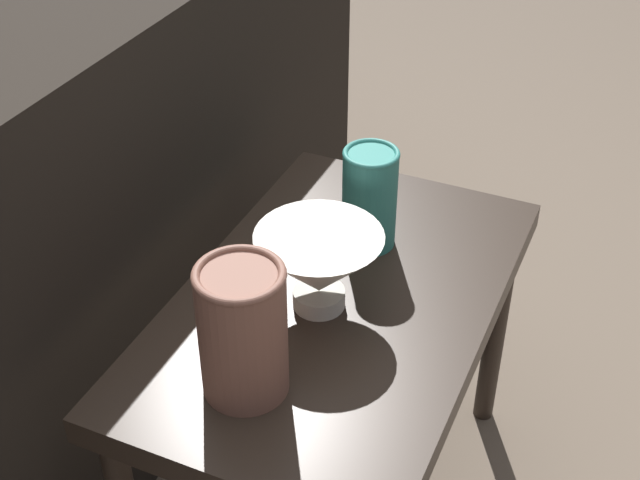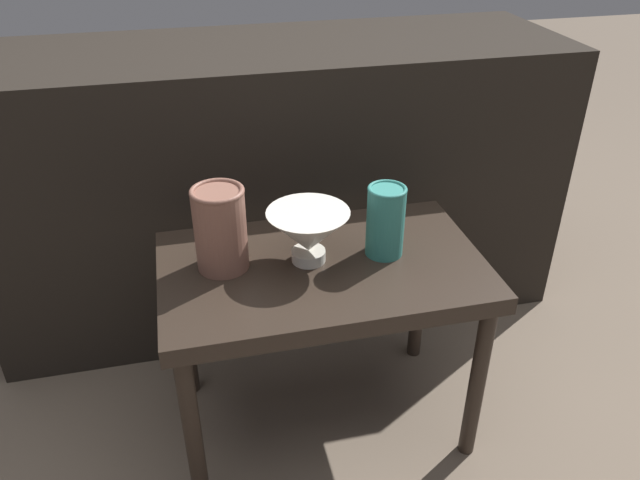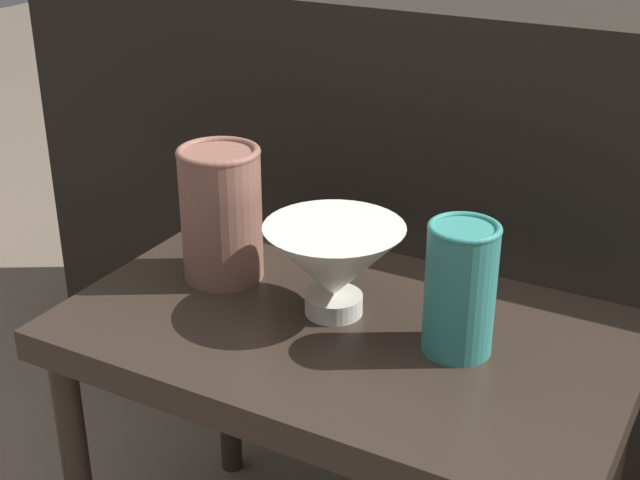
{
  "view_description": "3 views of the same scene",
  "coord_description": "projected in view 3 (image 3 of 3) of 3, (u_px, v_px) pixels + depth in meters",
  "views": [
    {
      "loc": [
        -0.88,
        -0.36,
        1.25
      ],
      "look_at": [
        -0.01,
        0.02,
        0.56
      ],
      "focal_mm": 50.0,
      "sensor_mm": 36.0,
      "label": 1
    },
    {
      "loc": [
        -0.26,
        -1.07,
        1.18
      ],
      "look_at": [
        -0.0,
        0.0,
        0.51
      ],
      "focal_mm": 35.0,
      "sensor_mm": 36.0,
      "label": 2
    },
    {
      "loc": [
        0.42,
        -0.84,
        1.01
      ],
      "look_at": [
        -0.04,
        0.01,
        0.56
      ],
      "focal_mm": 50.0,
      "sensor_mm": 36.0,
      "label": 3
    }
  ],
  "objects": [
    {
      "name": "vase_colorful_right",
      "position": [
        460.0,
        287.0,
        0.99
      ],
      "size": [
        0.08,
        0.08,
        0.16
      ],
      "color": "teal",
      "rests_on": "table"
    },
    {
      "name": "bowl",
      "position": [
        334.0,
        263.0,
        1.08
      ],
      "size": [
        0.17,
        0.17,
        0.12
      ],
      "color": "silver",
      "rests_on": "table"
    },
    {
      "name": "couch_backdrop",
      "position": [
        492.0,
        218.0,
        1.55
      ],
      "size": [
        1.57,
        0.5,
        0.78
      ],
      "color": "black",
      "rests_on": "ground_plane"
    },
    {
      "name": "vase_textured_left",
      "position": [
        221.0,
        212.0,
        1.16
      ],
      "size": [
        0.11,
        0.11,
        0.18
      ],
      "color": "brown",
      "rests_on": "table"
    },
    {
      "name": "table",
      "position": [
        346.0,
        363.0,
        1.11
      ],
      "size": [
        0.68,
        0.42,
        0.46
      ],
      "color": "#2D231C",
      "rests_on": "ground_plane"
    }
  ]
}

